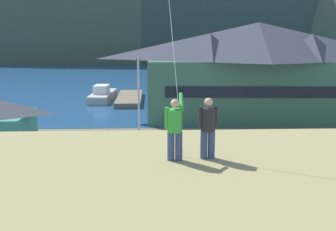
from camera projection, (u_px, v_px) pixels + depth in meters
name	position (u px, v px, depth m)	size (l,w,h in m)	color
ground_plane	(176.00, 211.00, 20.88)	(600.00, 600.00, 0.00)	#66604C
parking_lot_pad	(171.00, 176.00, 25.74)	(40.00, 20.00, 0.10)	gray
bay_water	(159.00, 77.00, 79.43)	(360.00, 84.00, 0.03)	navy
far_hill_west_ridge	(109.00, 58.00, 131.14)	(138.62, 58.16, 90.52)	#3D4C38
far_hill_east_peak	(168.00, 59.00, 128.82)	(149.32, 51.35, 85.25)	#2D3D33
harbor_lodge	(257.00, 68.00, 41.60)	(24.52, 10.36, 10.15)	#38604C
wharf_dock	(130.00, 99.00, 52.63)	(3.20, 10.87, 0.70)	#70604C
moored_boat_wharfside	(103.00, 95.00, 53.12)	(3.26, 8.34, 2.16)	#A8A399
parked_car_corner_spot	(196.00, 184.00, 21.78)	(4.33, 2.31, 1.82)	black
parked_car_mid_row_far	(314.00, 150.00, 27.98)	(4.22, 2.09, 1.82)	#9EA3A8
parking_light_pole	(139.00, 98.00, 30.17)	(0.24, 0.78, 7.26)	#ADADB2
person_kite_flyer	(175.00, 127.00, 10.81)	(0.52, 0.65, 1.86)	#384770
person_companion	(208.00, 126.00, 10.98)	(0.55, 0.40, 1.74)	#384770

